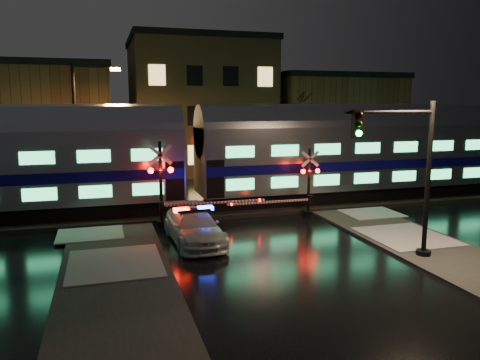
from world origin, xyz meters
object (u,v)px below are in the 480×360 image
object	(u,v)px
crossing_signal_right	(303,189)
crossing_signal_left	(168,192)
traffic_light	(408,178)
police_car	(194,227)
streetlight	(81,125)

from	to	relation	value
crossing_signal_right	crossing_signal_left	distance (m)	7.38
traffic_light	police_car	bearing A→B (deg)	157.51
crossing_signal_left	streetlight	bearing A→B (deg)	122.59
police_car	streetlight	size ratio (longest dim) A/B	0.60
streetlight	traffic_light	bearing A→B (deg)	-49.15
crossing_signal_right	traffic_light	world-z (taller)	traffic_light
police_car	crossing_signal_right	xyz separation A→B (m)	(6.68, 3.07, 0.81)
crossing_signal_right	streetlight	world-z (taller)	streetlight
police_car	streetlight	bearing A→B (deg)	113.52
police_car	crossing_signal_left	xyz separation A→B (m)	(-0.69, 3.08, 1.06)
crossing_signal_left	streetlight	world-z (taller)	streetlight
crossing_signal_left	traffic_light	world-z (taller)	traffic_light
traffic_light	streetlight	size ratio (longest dim) A/B	0.74
police_car	crossing_signal_right	bearing A→B (deg)	21.26
police_car	traffic_light	xyz separation A→B (m)	(7.56, -4.72, 2.61)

